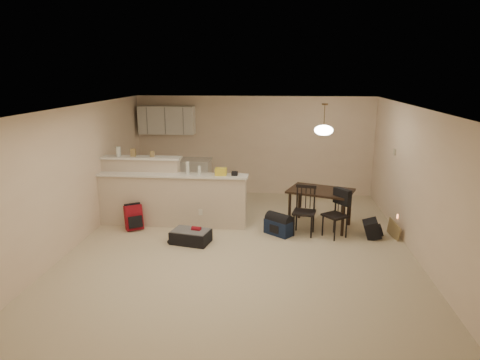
# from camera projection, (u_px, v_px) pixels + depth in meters

# --- Properties ---
(room) EXTENTS (7.00, 7.02, 2.50)m
(room) POSITION_uv_depth(u_px,v_px,m) (242.00, 179.00, 7.53)
(room) COLOR beige
(room) RESTS_ON ground
(breakfast_bar) EXTENTS (3.08, 0.58, 1.39)m
(breakfast_bar) POSITION_uv_depth(u_px,v_px,m) (161.00, 196.00, 8.79)
(breakfast_bar) COLOR beige
(breakfast_bar) RESTS_ON ground
(upper_cabinets) EXTENTS (1.40, 0.34, 0.70)m
(upper_cabinets) POSITION_uv_depth(u_px,v_px,m) (167.00, 120.00, 10.77)
(upper_cabinets) COLOR white
(upper_cabinets) RESTS_ON room
(kitchen_counter) EXTENTS (1.80, 0.60, 0.90)m
(kitchen_counter) POSITION_uv_depth(u_px,v_px,m) (175.00, 177.00, 10.98)
(kitchen_counter) COLOR white
(kitchen_counter) RESTS_ON ground
(thermostat) EXTENTS (0.02, 0.12, 0.12)m
(thermostat) POSITION_uv_depth(u_px,v_px,m) (395.00, 152.00, 8.69)
(thermostat) COLOR beige
(thermostat) RESTS_ON room
(jar) EXTENTS (0.10, 0.10, 0.20)m
(jar) POSITION_uv_depth(u_px,v_px,m) (118.00, 151.00, 8.79)
(jar) COLOR silver
(jar) RESTS_ON breakfast_bar
(cereal_box) EXTENTS (0.10, 0.07, 0.16)m
(cereal_box) POSITION_uv_depth(u_px,v_px,m) (133.00, 153.00, 8.76)
(cereal_box) COLOR #967B4D
(cereal_box) RESTS_ON breakfast_bar
(small_box) EXTENTS (0.08, 0.06, 0.12)m
(small_box) POSITION_uv_depth(u_px,v_px,m) (152.00, 154.00, 8.73)
(small_box) COLOR #967B4D
(small_box) RESTS_ON breakfast_bar
(bottle_a) EXTENTS (0.07, 0.07, 0.26)m
(bottle_a) POSITION_uv_depth(u_px,v_px,m) (188.00, 168.00, 8.51)
(bottle_a) COLOR silver
(bottle_a) RESTS_ON breakfast_bar
(bottle_b) EXTENTS (0.06, 0.06, 0.18)m
(bottle_b) POSITION_uv_depth(u_px,v_px,m) (199.00, 170.00, 8.50)
(bottle_b) COLOR silver
(bottle_b) RESTS_ON breakfast_bar
(bag_lump) EXTENTS (0.22, 0.18, 0.14)m
(bag_lump) POSITION_uv_depth(u_px,v_px,m) (221.00, 172.00, 8.46)
(bag_lump) COLOR #967B4D
(bag_lump) RESTS_ON breakfast_bar
(pouch) EXTENTS (0.12, 0.10, 0.08)m
(pouch) POSITION_uv_depth(u_px,v_px,m) (235.00, 173.00, 8.45)
(pouch) COLOR #967B4D
(pouch) RESTS_ON breakfast_bar
(dining_table) EXTENTS (1.45, 1.20, 0.77)m
(dining_table) POSITION_uv_depth(u_px,v_px,m) (321.00, 194.00, 8.62)
(dining_table) COLOR black
(dining_table) RESTS_ON ground
(pendant_lamp) EXTENTS (0.36, 0.36, 0.62)m
(pendant_lamp) POSITION_uv_depth(u_px,v_px,m) (324.00, 130.00, 8.30)
(pendant_lamp) COLOR brown
(pendant_lamp) RESTS_ON room
(dining_chair_near) EXTENTS (0.48, 0.47, 0.95)m
(dining_chair_near) POSITION_uv_depth(u_px,v_px,m) (304.00, 211.00, 8.24)
(dining_chair_near) COLOR black
(dining_chair_near) RESTS_ON ground
(dining_chair_far) EXTENTS (0.55, 0.55, 0.91)m
(dining_chair_far) POSITION_uv_depth(u_px,v_px,m) (335.00, 214.00, 8.12)
(dining_chair_far) COLOR black
(dining_chair_far) RESTS_ON ground
(suitcase) EXTENTS (0.77, 0.58, 0.23)m
(suitcase) POSITION_uv_depth(u_px,v_px,m) (191.00, 237.00, 7.91)
(suitcase) COLOR black
(suitcase) RESTS_ON ground
(red_backpack) EXTENTS (0.39, 0.35, 0.50)m
(red_backpack) POSITION_uv_depth(u_px,v_px,m) (134.00, 217.00, 8.56)
(red_backpack) COLOR maroon
(red_backpack) RESTS_ON ground
(navy_duffel) EXTENTS (0.60, 0.56, 0.29)m
(navy_duffel) POSITION_uv_depth(u_px,v_px,m) (279.00, 227.00, 8.32)
(navy_duffel) COLOR #121F3A
(navy_duffel) RESTS_ON ground
(black_daypack) EXTENTS (0.30, 0.40, 0.33)m
(black_daypack) POSITION_uv_depth(u_px,v_px,m) (372.00, 229.00, 8.16)
(black_daypack) COLOR black
(black_daypack) RESTS_ON ground
(cardboard_sheet) EXTENTS (0.13, 0.41, 0.32)m
(cardboard_sheet) POSITION_uv_depth(u_px,v_px,m) (394.00, 230.00, 8.13)
(cardboard_sheet) COLOR #967B4D
(cardboard_sheet) RESTS_ON ground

